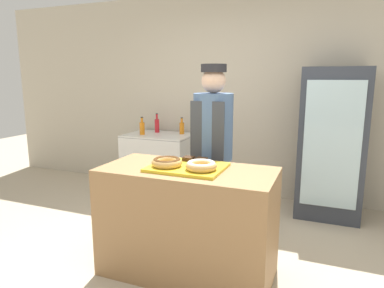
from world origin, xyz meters
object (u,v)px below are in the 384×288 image
Objects in this scene: donut_chocolate_glaze at (167,162)px; bottle_orange at (182,128)px; serving_tray at (187,167)px; brownie_back_left at (189,159)px; baker_person at (212,151)px; bottle_orange_b at (142,128)px; brownie_back_right at (201,160)px; donut_light_glaze at (201,165)px; beverage_fridge at (331,144)px; bottle_red at (157,125)px; chest_freezer at (160,163)px.

donut_chocolate_glaze is 1.04× the size of bottle_orange.
brownie_back_left reaches higher than serving_tray.
baker_person reaches higher than bottle_orange_b.
bottle_orange is at bearing 118.19° from brownie_back_right.
beverage_fridge reaches higher than donut_light_glaze.
bottle_red is at bearing 134.68° from baker_person.
bottle_orange_b is (-1.41, 1.48, -0.01)m from brownie_back_right.
serving_tray is 2.13m from bottle_orange_b.
serving_tray is at bearing -108.62° from brownie_back_right.
brownie_back_right is (-0.09, 0.24, -0.02)m from donut_light_glaze.
brownie_back_right is 0.05× the size of baker_person.
brownie_back_right is at bearing 110.39° from donut_light_glaze.
brownie_back_left is (-0.20, 0.24, -0.02)m from donut_light_glaze.
donut_light_glaze reaches higher than chest_freezer.
donut_light_glaze is 0.98× the size of bottle_orange_b.
brownie_back_right is at bearing 49.87° from donut_chocolate_glaze.
baker_person is at bearing -36.98° from bottle_orange_b.
baker_person is at bearing 90.37° from serving_tray.
brownie_back_right is at bearing -82.68° from baker_person.
serving_tray is 0.34× the size of beverage_fridge.
beverage_fridge is at bearing -0.17° from chest_freezer.
baker_person reaches higher than bottle_red.
bottle_red is at bearing 124.80° from brownie_back_left.
donut_chocolate_glaze is at bearing -54.72° from bottle_orange_b.
baker_person is 1.69m from bottle_orange_b.
bottle_orange is at bearing 28.54° from chest_freezer.
bottle_orange is (-0.93, 1.74, -0.02)m from brownie_back_right.
donut_chocolate_glaze is at bearing 180.00° from donut_light_glaze.
serving_tray is 2.36× the size of bottle_orange_b.
chest_freezer is (-1.30, 1.82, -0.53)m from donut_light_glaze.
baker_person reaches higher than donut_light_glaze.
serving_tray is at bearing -89.63° from baker_person.
bottle_orange_b is (-1.50, 1.72, -0.03)m from donut_light_glaze.
bottle_red is (-1.40, 1.97, -0.02)m from donut_light_glaze.
bottle_orange_b reaches higher than bottle_orange.
brownie_back_right is at bearing -122.39° from beverage_fridge.
bottle_orange is at bearing 117.31° from donut_light_glaze.
donut_chocolate_glaze is 0.29m from donut_light_glaze.
serving_tray is 0.34× the size of baker_person.
donut_light_glaze is 0.26× the size of chest_freezer.
beverage_fridge is (1.06, 1.11, -0.05)m from baker_person.
bottle_red is at bearing 176.19° from beverage_fridge.
beverage_fridge reaches higher than bottle_red.
serving_tray is 2.04m from beverage_fridge.
bottle_orange is at bearing 115.27° from brownie_back_left.
brownie_back_left is 2.11m from bottle_red.
bottle_orange reaches higher than serving_tray.
brownie_back_right is 0.05× the size of beverage_fridge.
donut_chocolate_glaze reaches higher than chest_freezer.
donut_chocolate_glaze and donut_light_glaze have the same top height.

